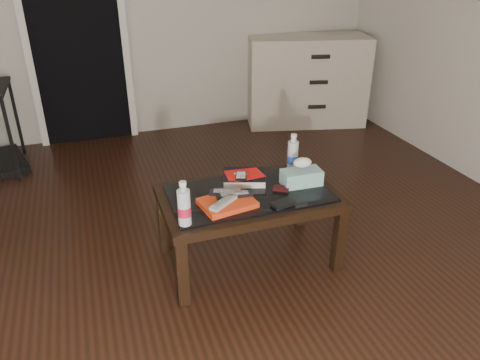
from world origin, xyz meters
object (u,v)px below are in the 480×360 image
object	(u,v)px
coffee_table	(249,202)
water_bottle_right	(293,152)
water_bottle_left	(184,203)
tissue_box	(301,177)
dresser	(307,81)
textbook	(244,177)

from	to	relation	value
coffee_table	water_bottle_right	xyz separation A→B (m)	(0.35, 0.19, 0.18)
coffee_table	water_bottle_right	bearing A→B (deg)	28.22
water_bottle_left	tissue_box	bearing A→B (deg)	15.48
water_bottle_left	water_bottle_right	xyz separation A→B (m)	(0.77, 0.40, 0.00)
dresser	water_bottle_left	world-z (taller)	dresser
coffee_table	textbook	xyz separation A→B (m)	(0.02, 0.14, 0.09)
water_bottle_left	water_bottle_right	world-z (taller)	same
tissue_box	dresser	bearing A→B (deg)	64.99
dresser	tissue_box	bearing A→B (deg)	-103.24
dresser	textbook	distance (m)	2.41
water_bottle_right	water_bottle_left	bearing A→B (deg)	-152.57
water_bottle_right	tissue_box	size ratio (longest dim) A/B	1.03
coffee_table	dresser	distance (m)	2.54
dresser	water_bottle_left	size ratio (longest dim) A/B	5.40
water_bottle_left	water_bottle_right	bearing A→B (deg)	27.43
textbook	water_bottle_left	bearing A→B (deg)	-122.81
textbook	water_bottle_right	distance (m)	0.35
textbook	water_bottle_right	world-z (taller)	water_bottle_right
textbook	tissue_box	world-z (taller)	tissue_box
coffee_table	water_bottle_left	world-z (taller)	water_bottle_left
water_bottle_left	tissue_box	size ratio (longest dim) A/B	1.03
textbook	tissue_box	size ratio (longest dim) A/B	1.09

